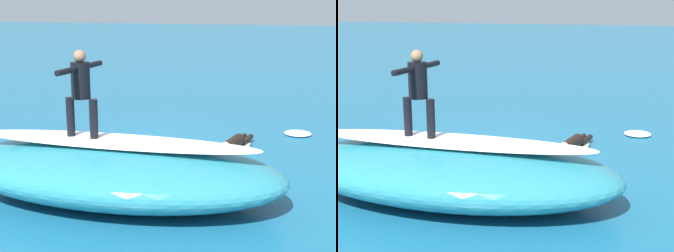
{
  "view_description": "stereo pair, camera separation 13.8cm",
  "coord_description": "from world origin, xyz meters",
  "views": [
    {
      "loc": [
        -3.44,
        12.15,
        3.88
      ],
      "look_at": [
        -0.92,
        0.96,
        1.05
      ],
      "focal_mm": 57.15,
      "sensor_mm": 36.0,
      "label": 1
    },
    {
      "loc": [
        -3.57,
        12.12,
        3.88
      ],
      "look_at": [
        -0.92,
        0.96,
        1.05
      ],
      "focal_mm": 57.15,
      "sensor_mm": 36.0,
      "label": 2
    }
  ],
  "objects": [
    {
      "name": "ground_plane",
      "position": [
        0.0,
        0.0,
        0.0
      ],
      "size": [
        120.0,
        120.0,
        0.0
      ],
      "primitive_type": "plane",
      "color": "#196084"
    },
    {
      "name": "wave_crest",
      "position": [
        -0.29,
        2.82,
        0.56
      ],
      "size": [
        6.71,
        3.33,
        1.13
      ],
      "primitive_type": "ellipsoid",
      "rotation": [
        0.0,
        0.0,
        -0.03
      ],
      "color": "teal",
      "rests_on": "ground_plane"
    },
    {
      "name": "wave_foam_lip",
      "position": [
        -0.29,
        2.82,
        1.17
      ],
      "size": [
        5.65,
        1.28,
        0.08
      ],
      "primitive_type": "ellipsoid",
      "rotation": [
        0.0,
        0.0,
        -0.03
      ],
      "color": "white",
      "rests_on": "wave_crest"
    },
    {
      "name": "surfboard_riding",
      "position": [
        0.35,
        2.8,
        1.17
      ],
      "size": [
        2.27,
        0.8,
        0.08
      ],
      "primitive_type": "ellipsoid",
      "rotation": [
        0.0,
        0.0,
        -0.14
      ],
      "color": "silver",
      "rests_on": "wave_crest"
    },
    {
      "name": "surfer_riding",
      "position": [
        0.35,
        2.8,
        2.18
      ],
      "size": [
        0.66,
        1.59,
        1.68
      ],
      "rotation": [
        0.0,
        0.0,
        -0.14
      ],
      "color": "black",
      "rests_on": "surfboard_riding"
    },
    {
      "name": "surfboard_paddling",
      "position": [
        -2.19,
        -0.87,
        0.04
      ],
      "size": [
        1.08,
        2.26,
        0.07
      ],
      "primitive_type": "ellipsoid",
      "rotation": [
        0.0,
        0.0,
        1.32
      ],
      "color": "silver",
      "rests_on": "ground_plane"
    },
    {
      "name": "surfer_paddling",
      "position": [
        -2.23,
        -1.01,
        0.21
      ],
      "size": [
        0.7,
        1.8,
        0.33
      ],
      "rotation": [
        0.0,
        0.0,
        1.32
      ],
      "color": "black",
      "rests_on": "surfboard_paddling"
    },
    {
      "name": "foam_patch_near",
      "position": [
        -0.48,
        2.18,
        0.06
      ],
      "size": [
        0.89,
        1.0,
        0.12
      ],
      "primitive_type": "ellipsoid",
      "rotation": [
        0.0,
        0.0,
        1.1
      ],
      "color": "white",
      "rests_on": "ground_plane"
    },
    {
      "name": "foam_patch_mid",
      "position": [
        -3.82,
        -2.99,
        0.04
      ],
      "size": [
        1.04,
        1.04,
        0.09
      ],
      "primitive_type": "ellipsoid",
      "rotation": [
        0.0,
        0.0,
        2.56
      ],
      "color": "white",
      "rests_on": "ground_plane"
    }
  ]
}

